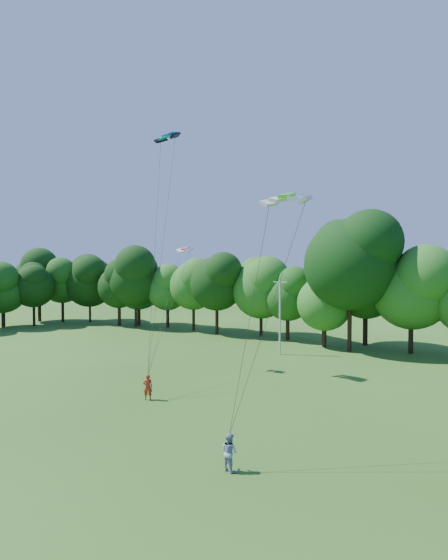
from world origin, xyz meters
The scene contains 9 objects.
ground centered at (0.00, 0.00, 0.00)m, with size 160.00×160.00×0.00m, color #294F15.
utility_pole centered at (-0.27, 28.69, 4.03)m, with size 1.56×0.25×7.82m.
kite_flyer_left centered at (-2.16, 9.80, 0.90)m, with size 0.66×0.43×1.81m, color #AD2B16.
kite_flyer_right centered at (7.96, 3.61, 0.87)m, with size 0.85×0.66×1.74m, color #8897BD.
kite_teal centered at (-6.10, 17.33, 20.88)m, with size 2.73×1.68×0.64m.
kite_green centered at (9.39, 6.83, 12.90)m, with size 2.50×1.24×0.41m.
kite_pink centered at (-5.37, 18.85, 10.93)m, with size 1.59×0.80×0.35m.
tree_back_west centered at (-27.77, 37.85, 7.89)m, with size 8.69×8.69×12.64m.
tree_back_center centered at (5.61, 34.09, 9.95)m, with size 10.95×10.95×15.93m.
Camera 1 is at (17.74, -13.53, 9.50)m, focal length 28.00 mm.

